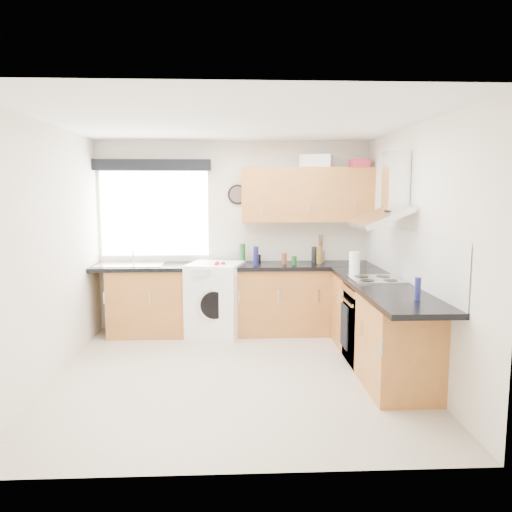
{
  "coord_description": "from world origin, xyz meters",
  "views": [
    {
      "loc": [
        -0.01,
        -4.87,
        1.85
      ],
      "look_at": [
        0.25,
        0.85,
        1.1
      ],
      "focal_mm": 35.0,
      "sensor_mm": 36.0,
      "label": 1
    }
  ],
  "objects_px": {
    "oven": "(374,324)",
    "extractor_hood": "(388,198)",
    "upper_cabinets": "(307,195)",
    "washing_machine": "(215,300)"
  },
  "relations": [
    {
      "from": "oven",
      "to": "extractor_hood",
      "type": "bearing_deg",
      "value": -0.0
    },
    {
      "from": "oven",
      "to": "washing_machine",
      "type": "xyz_separation_m",
      "value": [
        -1.75,
        1.1,
        0.04
      ]
    },
    {
      "from": "extractor_hood",
      "to": "washing_machine",
      "type": "xyz_separation_m",
      "value": [
        -1.85,
        1.1,
        -1.3
      ]
    },
    {
      "from": "oven",
      "to": "extractor_hood",
      "type": "xyz_separation_m",
      "value": [
        0.1,
        -0.0,
        1.34
      ]
    },
    {
      "from": "extractor_hood",
      "to": "washing_machine",
      "type": "relative_size",
      "value": 0.83
    },
    {
      "from": "extractor_hood",
      "to": "upper_cabinets",
      "type": "relative_size",
      "value": 0.46
    },
    {
      "from": "oven",
      "to": "extractor_hood",
      "type": "height_order",
      "value": "extractor_hood"
    },
    {
      "from": "oven",
      "to": "upper_cabinets",
      "type": "xyz_separation_m",
      "value": [
        -0.55,
        1.32,
        1.38
      ]
    },
    {
      "from": "extractor_hood",
      "to": "washing_machine",
      "type": "distance_m",
      "value": 2.51
    },
    {
      "from": "oven",
      "to": "washing_machine",
      "type": "distance_m",
      "value": 2.06
    }
  ]
}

